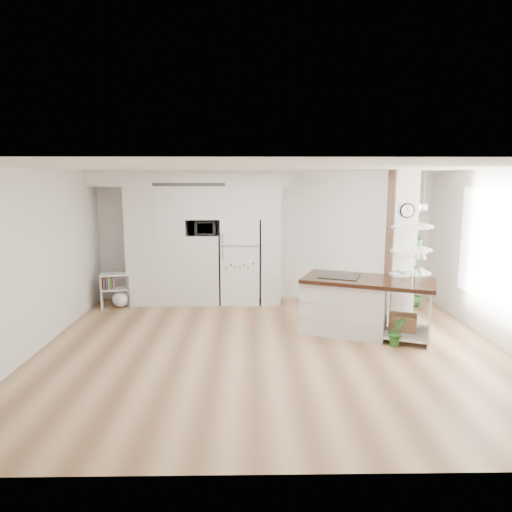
{
  "coord_description": "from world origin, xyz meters",
  "views": [
    {
      "loc": [
        -0.35,
        -6.58,
        2.52
      ],
      "look_at": [
        -0.23,
        0.9,
        1.28
      ],
      "focal_mm": 32.0,
      "sensor_mm": 36.0,
      "label": 1
    }
  ],
  "objects": [
    {
      "name": "microwave",
      "position": [
        -1.27,
        2.62,
        1.57
      ],
      "size": [
        0.54,
        0.37,
        0.3
      ],
      "primitive_type": "imported",
      "color": "#2D2D2D",
      "rests_on": "cabinet_wall"
    },
    {
      "name": "cabinet_wall",
      "position": [
        -1.45,
        2.67,
        1.51
      ],
      "size": [
        4.0,
        0.71,
        2.7
      ],
      "color": "silver",
      "rests_on": "floor"
    },
    {
      "name": "decor_bowl",
      "position": [
        2.3,
        0.9,
        1.0
      ],
      "size": [
        0.22,
        0.22,
        0.05
      ],
      "primitive_type": "imported",
      "color": "white",
      "rests_on": "column"
    },
    {
      "name": "floor_plant_b",
      "position": [
        3.0,
        2.32,
        0.26
      ],
      "size": [
        0.29,
        0.29,
        0.51
      ],
      "primitive_type": "imported",
      "rotation": [
        0.0,
        0.0,
        0.01
      ],
      "color": "#32752F",
      "rests_on": "floor"
    },
    {
      "name": "floor",
      "position": [
        0.0,
        0.0,
        0.0
      ],
      "size": [
        7.0,
        6.0,
        0.01
      ],
      "primitive_type": "cube",
      "color": "tan",
      "rests_on": "ground"
    },
    {
      "name": "shelf_plant",
      "position": [
        2.63,
        1.3,
        1.52
      ],
      "size": [
        0.27,
        0.23,
        0.3
      ],
      "primitive_type": "imported",
      "color": "#32752F",
      "rests_on": "column"
    },
    {
      "name": "window",
      "position": [
        3.48,
        0.3,
        1.5
      ],
      "size": [
        0.0,
        2.4,
        2.4
      ],
      "primitive_type": "plane",
      "rotation": [
        1.57,
        0.0,
        -1.57
      ],
      "color": "white",
      "rests_on": "room"
    },
    {
      "name": "room",
      "position": [
        0.0,
        0.0,
        1.86
      ],
      "size": [
        7.04,
        6.04,
        2.72
      ],
      "color": "white",
      "rests_on": "ground"
    },
    {
      "name": "pendant_light",
      "position": [
        1.7,
        0.15,
        2.12
      ],
      "size": [
        0.12,
        0.12,
        0.1
      ],
      "primitive_type": "cylinder",
      "color": "white",
      "rests_on": "room"
    },
    {
      "name": "column",
      "position": [
        2.38,
        1.13,
        1.35
      ],
      "size": [
        0.69,
        0.9,
        2.7
      ],
      "color": "silver",
      "rests_on": "floor"
    },
    {
      "name": "kitchen_island",
      "position": [
        1.38,
        0.75,
        0.49
      ],
      "size": [
        2.3,
        1.71,
        1.5
      ],
      "rotation": [
        0.0,
        0.0,
        -0.39
      ],
      "color": "silver",
      "rests_on": "floor"
    },
    {
      "name": "refrigerator",
      "position": [
        -0.53,
        2.68,
        0.88
      ],
      "size": [
        0.78,
        0.69,
        1.75
      ],
      "color": "white",
      "rests_on": "floor"
    },
    {
      "name": "floor_plant_a",
      "position": [
        1.92,
        0.09,
        0.23
      ],
      "size": [
        0.28,
        0.23,
        0.46
      ],
      "primitive_type": "imported",
      "rotation": [
        0.0,
        0.0,
        -0.12
      ],
      "color": "#32752F",
      "rests_on": "floor"
    },
    {
      "name": "bookshelf",
      "position": [
        -2.97,
        2.34,
        0.3
      ],
      "size": [
        0.64,
        0.45,
        0.69
      ],
      "rotation": [
        0.0,
        0.0,
        0.22
      ],
      "color": "silver",
      "rests_on": "floor"
    }
  ]
}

